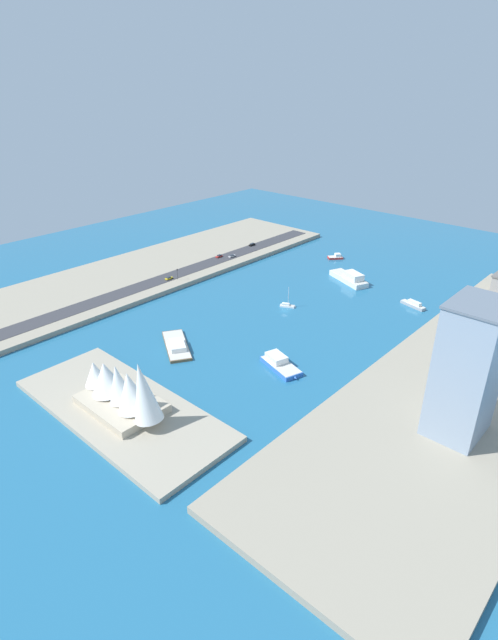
# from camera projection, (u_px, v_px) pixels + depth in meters

# --- Properties ---
(ground_plane) EXTENTS (440.00, 440.00, 0.00)m
(ground_plane) POSITION_uv_depth(u_px,v_px,m) (284.00, 311.00, 251.74)
(ground_plane) COLOR #23668E
(quay_west) EXTENTS (70.00, 240.00, 2.50)m
(quay_west) POSITION_uv_depth(u_px,v_px,m) (478.00, 379.00, 193.00)
(quay_west) COLOR #9E937F
(quay_west) RESTS_ON ground_plane
(quay_east) EXTENTS (70.00, 240.00, 2.50)m
(quay_east) POSITION_uv_depth(u_px,v_px,m) (164.00, 265.00, 309.37)
(quay_east) COLOR #9E937F
(quay_east) RESTS_ON ground_plane
(peninsula_point) EXTENTS (87.79, 36.14, 2.00)m
(peninsula_point) POSITION_uv_depth(u_px,v_px,m) (122.00, 409.00, 175.60)
(peninsula_point) COLOR #A89E89
(peninsula_point) RESTS_ON ground_plane
(road_strip) EXTENTS (11.75, 228.00, 0.15)m
(road_strip) POSITION_uv_depth(u_px,v_px,m) (185.00, 271.00, 296.56)
(road_strip) COLOR #38383D
(road_strip) RESTS_ON quay_east
(catamaran_blue) EXTENTS (21.39, 13.60, 4.68)m
(catamaran_blue) POSITION_uv_depth(u_px,v_px,m) (280.00, 364.00, 202.25)
(catamaran_blue) COLOR blue
(catamaran_blue) RESTS_ON ground_plane
(sailboat_small_white) EXTENTS (8.12, 5.76, 11.13)m
(sailboat_small_white) POSITION_uv_depth(u_px,v_px,m) (287.00, 305.00, 255.94)
(sailboat_small_white) COLOR white
(sailboat_small_white) RESTS_ON ground_plane
(yacht_sleek_gray) EXTENTS (15.18, 6.46, 3.35)m
(yacht_sleek_gray) POSITION_uv_depth(u_px,v_px,m) (413.00, 304.00, 256.07)
(yacht_sleek_gray) COLOR #999EA3
(yacht_sleek_gray) RESTS_ON ground_plane
(tugboat_red) EXTENTS (9.81, 10.22, 3.43)m
(tugboat_red) POSITION_uv_depth(u_px,v_px,m) (336.00, 257.00, 324.17)
(tugboat_red) COLOR red
(tugboat_red) RESTS_ON ground_plane
(barge_flat_brown) EXTENTS (28.70, 22.63, 3.34)m
(barge_flat_brown) POSITION_uv_depth(u_px,v_px,m) (177.00, 345.00, 217.23)
(barge_flat_brown) COLOR brown
(barge_flat_brown) RESTS_ON ground_plane
(ferry_white_commuter) EXTENTS (29.32, 18.44, 6.69)m
(ferry_white_commuter) POSITION_uv_depth(u_px,v_px,m) (350.00, 278.00, 286.86)
(ferry_white_commuter) COLOR silver
(ferry_white_commuter) RESTS_ON ground_plane
(tower_tall_glass) EXTENTS (17.05, 21.27, 45.99)m
(tower_tall_glass) POSITION_uv_depth(u_px,v_px,m) (468.00, 370.00, 153.09)
(tower_tall_glass) COLOR #8C9EB2
(tower_tall_glass) RESTS_ON quay_west
(sedan_silver) EXTENTS (1.94, 5.04, 1.52)m
(sedan_silver) POSITION_uv_depth(u_px,v_px,m) (232.00, 256.00, 319.08)
(sedan_silver) COLOR black
(sedan_silver) RESTS_ON road_strip
(suv_black) EXTENTS (1.84, 5.02, 1.64)m
(suv_black) POSITION_uv_depth(u_px,v_px,m) (252.00, 244.00, 340.96)
(suv_black) COLOR black
(suv_black) RESTS_ON road_strip
(taxi_yellow_cab) EXTENTS (2.14, 4.60, 1.50)m
(taxi_yellow_cab) POSITION_uv_depth(u_px,v_px,m) (169.00, 278.00, 283.99)
(taxi_yellow_cab) COLOR black
(taxi_yellow_cab) RESTS_ON road_strip
(pickup_red) EXTENTS (2.16, 4.67, 1.58)m
(pickup_red) POSITION_uv_depth(u_px,v_px,m) (219.00, 256.00, 318.86)
(pickup_red) COLOR black
(pickup_red) RESTS_ON road_strip
(traffic_light_waterfront) EXTENTS (0.36, 0.36, 6.50)m
(traffic_light_waterfront) POSITION_uv_depth(u_px,v_px,m) (177.00, 272.00, 282.43)
(traffic_light_waterfront) COLOR black
(traffic_light_waterfront) RESTS_ON quay_east
(opera_landmark) EXTENTS (41.52, 20.53, 24.05)m
(opera_landmark) POSITION_uv_depth(u_px,v_px,m) (122.00, 389.00, 170.37)
(opera_landmark) COLOR #BCAD93
(opera_landmark) RESTS_ON peninsula_point
(park_tree_cluster) EXTENTS (12.40, 13.33, 8.74)m
(park_tree_cluster) POSITION_uv_depth(u_px,v_px,m) (496.00, 329.00, 215.53)
(park_tree_cluster) COLOR brown
(park_tree_cluster) RESTS_ON quay_west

